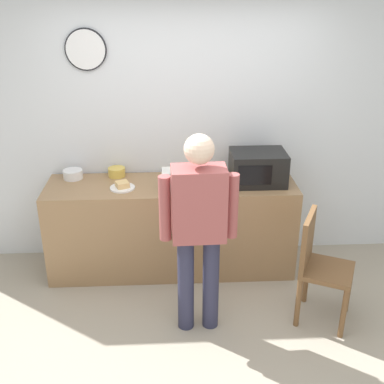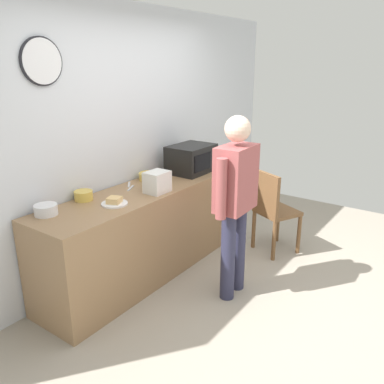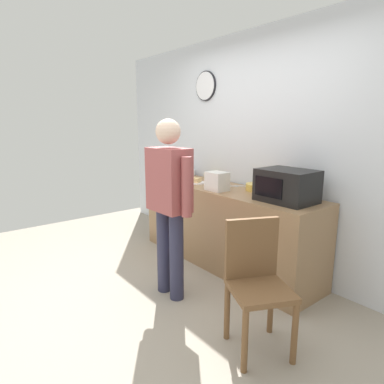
{
  "view_description": "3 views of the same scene",
  "coord_description": "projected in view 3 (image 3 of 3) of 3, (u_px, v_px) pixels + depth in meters",
  "views": [
    {
      "loc": [
        -0.2,
        -2.86,
        2.62
      ],
      "look_at": [
        -0.01,
        0.73,
        1.03
      ],
      "focal_mm": 44.85,
      "sensor_mm": 36.0,
      "label": 1
    },
    {
      "loc": [
        -2.83,
        -1.26,
        2.06
      ],
      "look_at": [
        -0.13,
        0.67,
        0.96
      ],
      "focal_mm": 37.07,
      "sensor_mm": 36.0,
      "label": 2
    },
    {
      "loc": [
        2.41,
        -1.32,
        1.62
      ],
      "look_at": [
        -0.19,
        0.75,
        0.91
      ],
      "focal_mm": 30.88,
      "sensor_mm": 36.0,
      "label": 3
    }
  ],
  "objects": [
    {
      "name": "back_wall",
      "position": [
        262.0,
        150.0,
        3.69
      ],
      "size": [
        5.4,
        0.13,
        2.6
      ],
      "color": "silver",
      "rests_on": "ground_plane"
    },
    {
      "name": "cereal_bowl",
      "position": [
        210.0,
        176.0,
        4.21
      ],
      "size": [
        0.16,
        0.16,
        0.08
      ],
      "primitive_type": "cylinder",
      "color": "gold",
      "rests_on": "kitchen_counter"
    },
    {
      "name": "spoon_utensil",
      "position": [
        231.0,
        186.0,
        3.78
      ],
      "size": [
        0.16,
        0.09,
        0.01
      ],
      "primitive_type": "cube",
      "rotation": [
        0.0,
        0.0,
        0.47
      ],
      "color": "silver",
      "rests_on": "kitchen_counter"
    },
    {
      "name": "sandwich_plate",
      "position": [
        195.0,
        181.0,
        3.97
      ],
      "size": [
        0.23,
        0.23,
        0.07
      ],
      "color": "white",
      "rests_on": "kitchen_counter"
    },
    {
      "name": "fork_utensil",
      "position": [
        242.0,
        186.0,
        3.78
      ],
      "size": [
        0.14,
        0.13,
        0.01
      ],
      "primitive_type": "cube",
      "rotation": [
        0.0,
        0.0,
        0.73
      ],
      "color": "silver",
      "rests_on": "kitchen_counter"
    },
    {
      "name": "salad_bowl",
      "position": [
        257.0,
        187.0,
        3.55
      ],
      "size": [
        0.23,
        0.23,
        0.07
      ],
      "primitive_type": "cylinder",
      "color": "gold",
      "rests_on": "kitchen_counter"
    },
    {
      "name": "wooden_chair",
      "position": [
        256.0,
        278.0,
        2.36
      ],
      "size": [
        0.53,
        0.53,
        0.94
      ],
      "color": "brown",
      "rests_on": "ground_plane"
    },
    {
      "name": "microwave",
      "position": [
        287.0,
        186.0,
        3.04
      ],
      "size": [
        0.5,
        0.39,
        0.3
      ],
      "color": "black",
      "rests_on": "kitchen_counter"
    },
    {
      "name": "person_standing",
      "position": [
        169.0,
        196.0,
        2.97
      ],
      "size": [
        0.59,
        0.25,
        1.64
      ],
      "color": "#2C2D47",
      "rests_on": "ground_plane"
    },
    {
      "name": "toaster",
      "position": [
        217.0,
        181.0,
        3.54
      ],
      "size": [
        0.22,
        0.18,
        0.2
      ],
      "primitive_type": "cube",
      "color": "silver",
      "rests_on": "kitchen_counter"
    },
    {
      "name": "kitchen_counter",
      "position": [
        225.0,
        226.0,
        3.78
      ],
      "size": [
        2.31,
        0.62,
        0.89
      ],
      "primitive_type": "cube",
      "color": "#93704C",
      "rests_on": "ground_plane"
    },
    {
      "name": "ground_plane",
      "position": [
        141.0,
        304.0,
        2.99
      ],
      "size": [
        6.0,
        6.0,
        0.0
      ],
      "primitive_type": "plane",
      "color": "#9E9384"
    },
    {
      "name": "mixing_bowl",
      "position": [
        188.0,
        173.0,
        4.5
      ],
      "size": [
        0.18,
        0.18,
        0.08
      ],
      "primitive_type": "cylinder",
      "color": "white",
      "rests_on": "kitchen_counter"
    }
  ]
}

